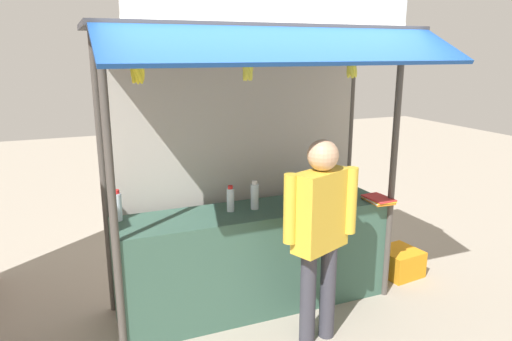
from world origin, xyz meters
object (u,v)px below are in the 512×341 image
at_px(water_bottle_rear_center, 255,196).
at_px(banana_bunch_leftmost, 248,70).
at_px(plastic_crate, 399,262).
at_px(banana_bunch_inner_left, 138,72).
at_px(water_bottle_far_right, 315,187).
at_px(water_bottle_mid_left, 329,186).
at_px(water_bottle_front_left, 117,206).
at_px(vendor_person, 320,224).
at_px(banana_bunch_rightmost, 352,68).
at_px(water_bottle_left, 231,199).
at_px(magazine_stack_back_right, 309,206).
at_px(magazine_stack_front_right, 378,199).

relative_size(water_bottle_rear_center, banana_bunch_leftmost, 0.93).
bearing_deg(plastic_crate, banana_bunch_inner_left, -171.80).
bearing_deg(water_bottle_far_right, water_bottle_mid_left, 3.02).
relative_size(water_bottle_front_left, water_bottle_far_right, 0.96).
distance_m(water_bottle_far_right, vendor_person, 0.78).
xyz_separation_m(water_bottle_front_left, banana_bunch_rightmost, (1.81, -0.56, 1.09)).
distance_m(water_bottle_left, banana_bunch_leftmost, 1.18).
distance_m(water_bottle_far_right, banana_bunch_inner_left, 1.99).
height_order(magazine_stack_back_right, vendor_person, vendor_person).
height_order(magazine_stack_front_right, vendor_person, vendor_person).
bearing_deg(water_bottle_far_right, water_bottle_left, -179.74).
bearing_deg(plastic_crate, water_bottle_far_right, 177.77).
bearing_deg(water_bottle_far_right, water_bottle_rear_center, -177.87).
bearing_deg(banana_bunch_rightmost, magazine_stack_front_right, 18.47).
bearing_deg(banana_bunch_leftmost, water_bottle_front_left, 148.96).
bearing_deg(water_bottle_front_left, water_bottle_mid_left, -3.84).
height_order(water_bottle_far_right, banana_bunch_leftmost, banana_bunch_leftmost).
xyz_separation_m(water_bottle_left, banana_bunch_rightmost, (0.89, -0.42, 1.10)).
distance_m(water_bottle_mid_left, plastic_crate, 1.26).
xyz_separation_m(water_bottle_far_right, magazine_stack_back_right, (-0.18, -0.23, -0.09)).
bearing_deg(vendor_person, banana_bunch_rightmost, 12.39).
xyz_separation_m(magazine_stack_front_right, banana_bunch_leftmost, (-1.35, -0.16, 1.19)).
height_order(water_bottle_far_right, banana_bunch_inner_left, banana_bunch_inner_left).
relative_size(water_bottle_front_left, banana_bunch_leftmost, 0.95).
height_order(water_bottle_rear_center, banana_bunch_rightmost, banana_bunch_rightmost).
xyz_separation_m(magazine_stack_front_right, plastic_crate, (0.50, 0.23, -0.82)).
bearing_deg(water_bottle_rear_center, banana_bunch_leftmost, -118.68).
xyz_separation_m(water_bottle_mid_left, water_bottle_rear_center, (-0.77, -0.03, 0.00)).
height_order(magazine_stack_back_right, banana_bunch_inner_left, banana_bunch_inner_left).
bearing_deg(banana_bunch_inner_left, vendor_person, -12.39).
xyz_separation_m(banana_bunch_leftmost, plastic_crate, (1.85, 0.38, -2.01)).
bearing_deg(water_bottle_rear_center, water_bottle_mid_left, 2.31).
bearing_deg(water_bottle_mid_left, water_bottle_far_right, -176.98).
bearing_deg(plastic_crate, water_bottle_front_left, 176.37).
bearing_deg(magazine_stack_front_right, water_bottle_left, 169.06).
relative_size(water_bottle_rear_center, magazine_stack_front_right, 0.81).
relative_size(water_bottle_left, banana_bunch_rightmost, 0.84).
relative_size(vendor_person, plastic_crate, 4.23).
xyz_separation_m(magazine_stack_back_right, banana_bunch_inner_left, (-1.43, -0.19, 1.18)).
distance_m(magazine_stack_front_right, plastic_crate, 0.98).
bearing_deg(vendor_person, magazine_stack_back_right, 48.91).
bearing_deg(banana_bunch_inner_left, banana_bunch_leftmost, -0.11).
relative_size(banana_bunch_leftmost, vendor_person, 0.17).
relative_size(water_bottle_left, magazine_stack_back_right, 0.83).
distance_m(water_bottle_mid_left, magazine_stack_back_right, 0.42).
height_order(water_bottle_rear_center, water_bottle_front_left, water_bottle_front_left).
bearing_deg(magazine_stack_front_right, banana_bunch_rightmost, -161.53).
xyz_separation_m(water_bottle_front_left, banana_bunch_leftmost, (0.93, -0.56, 1.09)).
xyz_separation_m(water_bottle_mid_left, water_bottle_left, (-0.98, -0.01, -0.01)).
xyz_separation_m(water_bottle_left, plastic_crate, (1.85, -0.04, -0.91)).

